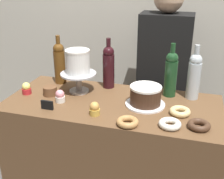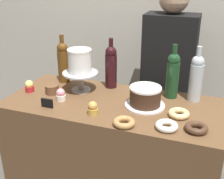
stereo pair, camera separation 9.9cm
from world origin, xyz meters
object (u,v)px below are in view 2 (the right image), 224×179
object	(u,v)px
wine_bottle_clear	(196,77)
price_sign_chalkboard	(47,103)
donut_glazed	(179,114)
wine_bottle_amber	(63,61)
cookie_stack	(52,89)
wine_bottle_green	(173,75)
cupcake_lemon	(29,86)
donut_maple	(124,122)
white_layer_cake	(80,61)
donut_chocolate	(196,128)
barista_figure	(167,91)
cupcake_strawberry	(61,95)
cupcake_caramel	(93,108)
chocolate_round_cake	(145,96)
cake_stand_pedestal	(81,78)
wine_bottle_dark_red	(111,66)
donut_sugar	(167,126)

from	to	relation	value
wine_bottle_clear	price_sign_chalkboard	size ratio (longest dim) A/B	4.65
donut_glazed	price_sign_chalkboard	xyz separation A→B (m)	(-0.71, -0.15, 0.01)
wine_bottle_amber	cookie_stack	size ratio (longest dim) A/B	3.87
wine_bottle_green	cupcake_lemon	size ratio (longest dim) A/B	4.38
wine_bottle_clear	donut_maple	xyz separation A→B (m)	(-0.30, -0.42, -0.13)
wine_bottle_green	price_sign_chalkboard	bearing A→B (deg)	-148.77
white_layer_cake	donut_chocolate	bearing A→B (deg)	-19.08
price_sign_chalkboard	barista_figure	bearing A→B (deg)	53.20
cupcake_strawberry	price_sign_chalkboard	xyz separation A→B (m)	(-0.03, -0.11, -0.01)
donut_maple	barista_figure	size ratio (longest dim) A/B	0.07
donut_chocolate	cookie_stack	bearing A→B (deg)	170.05
cupcake_strawberry	cookie_stack	bearing A→B (deg)	145.27
wine_bottle_clear	cupcake_caramel	size ratio (longest dim) A/B	4.38
wine_bottle_clear	barista_figure	world-z (taller)	barista_figure
chocolate_round_cake	cupcake_lemon	world-z (taller)	chocolate_round_cake
white_layer_cake	cupcake_caramel	distance (m)	0.37
cupcake_strawberry	cake_stand_pedestal	bearing A→B (deg)	73.66
white_layer_cake	cookie_stack	distance (m)	0.25
wine_bottle_dark_red	donut_glazed	world-z (taller)	wine_bottle_dark_red
wine_bottle_amber	donut_glazed	xyz separation A→B (m)	(0.81, -0.24, -0.13)
donut_chocolate	donut_maple	bearing A→B (deg)	-168.87
white_layer_cake	donut_chocolate	size ratio (longest dim) A/B	1.32
cupcake_caramel	cookie_stack	distance (m)	0.39
wine_bottle_green	wine_bottle_dark_red	xyz separation A→B (m)	(-0.40, 0.03, 0.00)
cupcake_lemon	barista_figure	world-z (taller)	barista_figure
wine_bottle_green	cupcake_strawberry	bearing A→B (deg)	-155.70
donut_maple	price_sign_chalkboard	distance (m)	0.47
cupcake_strawberry	donut_sugar	world-z (taller)	cupcake_strawberry
price_sign_chalkboard	barista_figure	size ratio (longest dim) A/B	0.04
wine_bottle_dark_red	cupcake_lemon	distance (m)	0.53
cupcake_lemon	cupcake_strawberry	bearing A→B (deg)	-10.98
wine_bottle_amber	barista_figure	distance (m)	0.79
chocolate_round_cake	barista_figure	xyz separation A→B (m)	(0.04, 0.53, -0.18)
donut_maple	cookie_stack	distance (m)	0.59
wine_bottle_green	wine_bottle_clear	bearing A→B (deg)	-0.11
chocolate_round_cake	donut_sugar	xyz separation A→B (m)	(0.16, -0.21, -0.05)
white_layer_cake	cupcake_lemon	distance (m)	0.36
donut_glazed	barista_figure	bearing A→B (deg)	105.11
wine_bottle_green	wine_bottle_clear	distance (m)	0.13
cake_stand_pedestal	chocolate_round_cake	world-z (taller)	cake_stand_pedestal
wine_bottle_green	donut_sugar	distance (m)	0.41
wine_bottle_dark_red	cake_stand_pedestal	bearing A→B (deg)	-140.49
wine_bottle_green	wine_bottle_clear	size ratio (longest dim) A/B	1.00
white_layer_cake	cupcake_lemon	world-z (taller)	white_layer_cake
wine_bottle_amber	wine_bottle_green	distance (m)	0.73
donut_glazed	barista_figure	distance (m)	0.63
donut_glazed	cookie_stack	world-z (taller)	cookie_stack
wine_bottle_dark_red	cookie_stack	distance (m)	0.40
donut_chocolate	chocolate_round_cake	bearing A→B (deg)	148.97
wine_bottle_green	cupcake_strawberry	size ratio (longest dim) A/B	4.38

